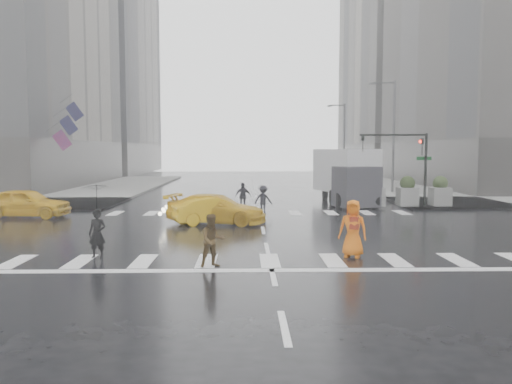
{
  "coord_description": "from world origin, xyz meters",
  "views": [
    {
      "loc": [
        -0.76,
        -21.59,
        3.51
      ],
      "look_at": [
        -0.27,
        2.0,
        1.52
      ],
      "focal_mm": 35.0,
      "sensor_mm": 36.0,
      "label": 1
    }
  ],
  "objects_px": {
    "pedestrian_brown": "(213,241)",
    "taxi_front": "(26,203)",
    "traffic_signal_pole": "(409,155)",
    "box_truck": "(348,175)",
    "taxi_mid": "(214,210)",
    "pedestrian_orange": "(353,228)"
  },
  "relations": [
    {
      "from": "taxi_front",
      "to": "pedestrian_brown",
      "type": "bearing_deg",
      "value": -133.06
    },
    {
      "from": "pedestrian_brown",
      "to": "taxi_front",
      "type": "relative_size",
      "value": 0.36
    },
    {
      "from": "taxi_front",
      "to": "box_truck",
      "type": "relative_size",
      "value": 0.66
    },
    {
      "from": "traffic_signal_pole",
      "to": "taxi_front",
      "type": "distance_m",
      "value": 21.65
    },
    {
      "from": "pedestrian_orange",
      "to": "pedestrian_brown",
      "type": "bearing_deg",
      "value": -139.99
    },
    {
      "from": "traffic_signal_pole",
      "to": "taxi_front",
      "type": "relative_size",
      "value": 1.01
    },
    {
      "from": "traffic_signal_pole",
      "to": "box_truck",
      "type": "xyz_separation_m",
      "value": [
        -3.08,
        2.63,
        -1.31
      ]
    },
    {
      "from": "taxi_mid",
      "to": "box_truck",
      "type": "xyz_separation_m",
      "value": [
        8.18,
        8.64,
        1.25
      ]
    },
    {
      "from": "pedestrian_orange",
      "to": "taxi_front",
      "type": "height_order",
      "value": "pedestrian_orange"
    },
    {
      "from": "pedestrian_brown",
      "to": "box_truck",
      "type": "height_order",
      "value": "box_truck"
    },
    {
      "from": "taxi_mid",
      "to": "pedestrian_brown",
      "type": "bearing_deg",
      "value": 164.72
    },
    {
      "from": "pedestrian_brown",
      "to": "taxi_front",
      "type": "bearing_deg",
      "value": 110.52
    },
    {
      "from": "traffic_signal_pole",
      "to": "taxi_mid",
      "type": "distance_m",
      "value": 13.02
    },
    {
      "from": "traffic_signal_pole",
      "to": "taxi_front",
      "type": "xyz_separation_m",
      "value": [
        -21.21,
        -3.55,
        -2.46
      ]
    },
    {
      "from": "pedestrian_brown",
      "to": "taxi_front",
      "type": "distance_m",
      "value": 15.36
    },
    {
      "from": "taxi_front",
      "to": "taxi_mid",
      "type": "distance_m",
      "value": 10.25
    },
    {
      "from": "traffic_signal_pole",
      "to": "pedestrian_brown",
      "type": "xyz_separation_m",
      "value": [
        -10.76,
        -14.81,
        -2.42
      ]
    },
    {
      "from": "taxi_front",
      "to": "taxi_mid",
      "type": "height_order",
      "value": "taxi_front"
    },
    {
      "from": "pedestrian_brown",
      "to": "taxi_mid",
      "type": "height_order",
      "value": "pedestrian_brown"
    },
    {
      "from": "pedestrian_brown",
      "to": "pedestrian_orange",
      "type": "distance_m",
      "value": 4.69
    },
    {
      "from": "taxi_mid",
      "to": "taxi_front",
      "type": "bearing_deg",
      "value": 57.64
    },
    {
      "from": "taxi_front",
      "to": "taxi_mid",
      "type": "bearing_deg",
      "value": -99.78
    }
  ]
}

